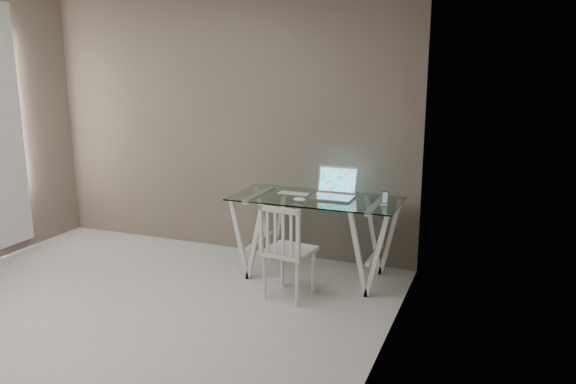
# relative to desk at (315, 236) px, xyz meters

# --- Properties ---
(room) EXTENTS (4.50, 4.52, 2.71)m
(room) POSITION_rel_desk_xyz_m (-1.21, -1.76, 1.33)
(room) COLOR #BAB6B2
(room) RESTS_ON ground
(desk) EXTENTS (1.50, 0.70, 0.75)m
(desk) POSITION_rel_desk_xyz_m (0.00, 0.00, 0.00)
(desk) COLOR silver
(desk) RESTS_ON ground
(chair) EXTENTS (0.41, 0.41, 0.82)m
(chair) POSITION_rel_desk_xyz_m (-0.06, -0.57, 0.07)
(chair) COLOR silver
(chair) RESTS_ON ground
(laptop) EXTENTS (0.37, 0.33, 0.26)m
(laptop) POSITION_rel_desk_xyz_m (0.14, 0.10, 0.42)
(laptop) COLOR #B5B5BA
(laptop) RESTS_ON desk
(keyboard) EXTENTS (0.30, 0.13, 0.01)m
(keyboard) POSITION_rel_desk_xyz_m (-0.24, 0.06, 0.37)
(keyboard) COLOR silver
(keyboard) RESTS_ON desk
(mouse) EXTENTS (0.12, 0.07, 0.04)m
(mouse) POSITION_rel_desk_xyz_m (-0.08, -0.19, 0.38)
(mouse) COLOR white
(mouse) RESTS_ON desk
(phone_dock) EXTENTS (0.06, 0.06, 0.12)m
(phone_dock) POSITION_rel_desk_xyz_m (0.63, -0.04, 0.39)
(phone_dock) COLOR white
(phone_dock) RESTS_ON desk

